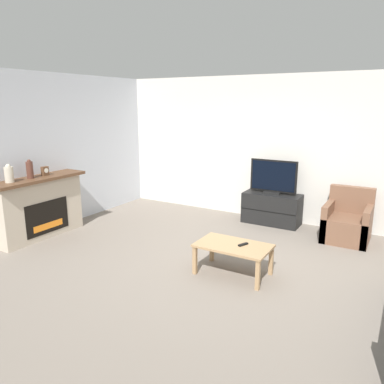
# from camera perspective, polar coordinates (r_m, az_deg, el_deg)

# --- Properties ---
(ground_plane) EXTENTS (24.00, 24.00, 0.00)m
(ground_plane) POSITION_cam_1_polar(r_m,az_deg,el_deg) (5.24, 3.81, -11.30)
(ground_plane) COLOR slate
(wall_back) EXTENTS (12.00, 0.06, 2.70)m
(wall_back) POSITION_cam_1_polar(r_m,az_deg,el_deg) (7.17, 13.14, 6.34)
(wall_back) COLOR beige
(wall_back) RESTS_ON ground
(wall_left) EXTENTS (0.06, 12.00, 2.70)m
(wall_left) POSITION_cam_1_polar(r_m,az_deg,el_deg) (6.94, -21.27, 5.56)
(wall_left) COLOR silver
(wall_left) RESTS_ON ground
(fireplace) EXTENTS (0.49, 1.61, 1.02)m
(fireplace) POSITION_cam_1_polar(r_m,az_deg,el_deg) (6.68, -22.24, -2.09)
(fireplace) COLOR #B7A893
(fireplace) RESTS_ON ground
(mantel_vase_left) EXTENTS (0.13, 0.13, 0.28)m
(mantel_vase_left) POSITION_cam_1_polar(r_m,az_deg,el_deg) (6.27, -26.13, 2.48)
(mantel_vase_left) COLOR beige
(mantel_vase_left) RESTS_ON fireplace
(mantel_vase_centre_left) EXTENTS (0.11, 0.11, 0.31)m
(mantel_vase_centre_left) POSITION_cam_1_polar(r_m,az_deg,el_deg) (6.47, -23.50, 3.16)
(mantel_vase_centre_left) COLOR #512D23
(mantel_vase_centre_left) RESTS_ON fireplace
(mantel_clock) EXTENTS (0.08, 0.11, 0.15)m
(mantel_clock) POSITION_cam_1_polar(r_m,az_deg,el_deg) (6.64, -21.50, 2.99)
(mantel_clock) COLOR brown
(mantel_clock) RESTS_ON fireplace
(tv_stand) EXTENTS (1.04, 0.47, 0.57)m
(tv_stand) POSITION_cam_1_polar(r_m,az_deg,el_deg) (7.09, 12.06, -2.48)
(tv_stand) COLOR black
(tv_stand) RESTS_ON ground
(tv) EXTENTS (0.87, 0.18, 0.62)m
(tv) POSITION_cam_1_polar(r_m,az_deg,el_deg) (6.95, 12.28, 2.09)
(tv) COLOR black
(tv) RESTS_ON tv_stand
(armchair) EXTENTS (0.70, 0.76, 0.84)m
(armchair) POSITION_cam_1_polar(r_m,az_deg,el_deg) (6.63, 22.59, -4.42)
(armchair) COLOR brown
(armchair) RESTS_ON ground
(coffee_table) EXTENTS (0.95, 0.56, 0.41)m
(coffee_table) POSITION_cam_1_polar(r_m,az_deg,el_deg) (4.92, 6.30, -8.57)
(coffee_table) COLOR #A37F56
(coffee_table) RESTS_ON ground
(remote) EXTENTS (0.10, 0.15, 0.02)m
(remote) POSITION_cam_1_polar(r_m,az_deg,el_deg) (4.90, 7.80, -7.92)
(remote) COLOR black
(remote) RESTS_ON coffee_table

